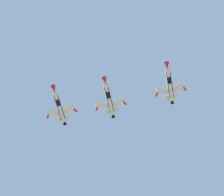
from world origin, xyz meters
name	(u,v)px	position (x,y,z in m)	size (l,w,h in m)	color
fighter_jet_lead	(170,84)	(39.27, 72.06, 128.07)	(10.67, 14.91, 4.38)	white
fighter_jet_left_wing	(109,98)	(21.54, 81.61, 126.21)	(10.67, 14.91, 4.38)	white
fighter_jet_right_wing	(59,106)	(6.55, 89.03, 126.29)	(10.66, 14.91, 4.39)	white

